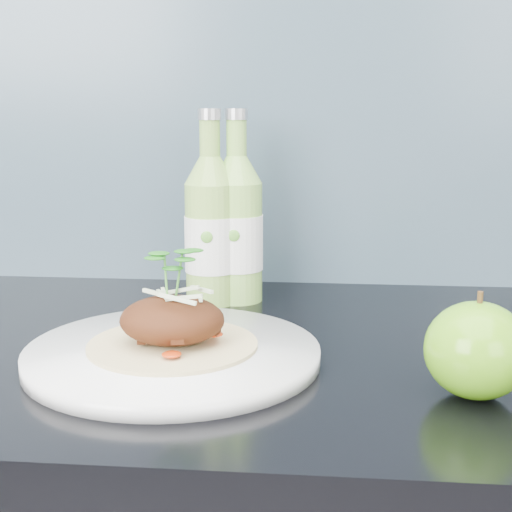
# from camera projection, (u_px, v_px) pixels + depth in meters

# --- Properties ---
(subway_backsplash) EXTENTS (4.00, 0.02, 0.70)m
(subway_backsplash) POSITION_uv_depth(u_px,v_px,m) (259.00, 41.00, 1.01)
(subway_backsplash) COLOR #6E94AD
(subway_backsplash) RESTS_ON kitchen_counter
(dinner_plate) EXTENTS (0.38, 0.38, 0.02)m
(dinner_plate) POSITION_uv_depth(u_px,v_px,m) (173.00, 354.00, 0.73)
(dinner_plate) COLOR white
(dinner_plate) RESTS_ON kitchen_counter
(pork_taco) EXTENTS (0.17, 0.17, 0.10)m
(pork_taco) POSITION_uv_depth(u_px,v_px,m) (172.00, 318.00, 0.72)
(pork_taco) COLOR tan
(pork_taco) RESTS_ON dinner_plate
(green_apple) EXTENTS (0.12, 0.12, 0.10)m
(green_apple) POSITION_uv_depth(u_px,v_px,m) (477.00, 350.00, 0.63)
(green_apple) COLOR #3A9710
(green_apple) RESTS_ON kitchen_counter
(cider_bottle_left) EXTENTS (0.09, 0.09, 0.26)m
(cider_bottle_left) POSITION_uv_depth(u_px,v_px,m) (211.00, 231.00, 0.94)
(cider_bottle_left) COLOR #86B74C
(cider_bottle_left) RESTS_ON kitchen_counter
(cider_bottle_right) EXTENTS (0.09, 0.09, 0.26)m
(cider_bottle_right) POSITION_uv_depth(u_px,v_px,m) (237.00, 230.00, 0.95)
(cider_bottle_right) COLOR #8BC652
(cider_bottle_right) RESTS_ON kitchen_counter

